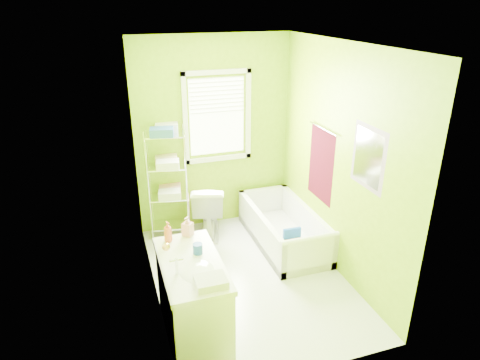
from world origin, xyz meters
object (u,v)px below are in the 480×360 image
object	(u,v)px
bathtub	(284,233)
vanity	(193,296)
toilet	(209,209)
wire_shelf_unit	(169,171)

from	to	relation	value
bathtub	vanity	size ratio (longest dim) A/B	1.44
toilet	vanity	world-z (taller)	vanity
toilet	vanity	xyz separation A→B (m)	(-0.61, -1.81, 0.05)
bathtub	vanity	bearing A→B (deg)	-139.96
bathtub	wire_shelf_unit	bearing A→B (deg)	152.09
bathtub	toilet	size ratio (longest dim) A/B	2.06
bathtub	wire_shelf_unit	xyz separation A→B (m)	(-1.35, 0.71, 0.77)
toilet	vanity	bearing A→B (deg)	87.67
bathtub	wire_shelf_unit	size ratio (longest dim) A/B	1.01
vanity	toilet	bearing A→B (deg)	71.26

